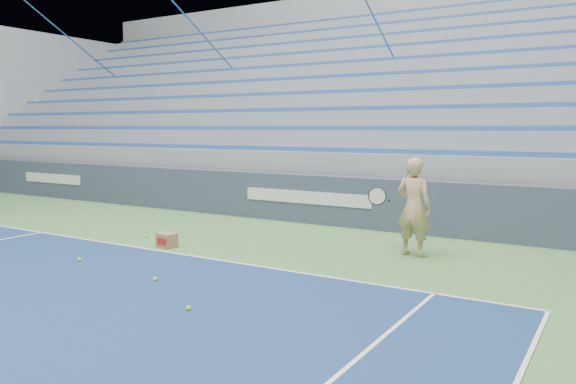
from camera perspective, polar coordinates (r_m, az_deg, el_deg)
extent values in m
cube|color=white|center=(9.67, -9.57, -6.44)|extent=(10.97, 0.05, 0.00)
cube|color=#394258|center=(12.81, 2.15, -0.70)|extent=(30.00, 0.30, 1.10)
cube|color=white|center=(18.79, -22.85, 1.27)|extent=(2.60, 0.02, 0.28)
cube|color=white|center=(12.67, 1.80, -0.55)|extent=(3.20, 0.02, 0.28)
cube|color=#919499|center=(16.91, 9.69, 0.99)|extent=(30.00, 8.50, 1.10)
cube|color=#919499|center=(16.85, 9.74, 3.70)|extent=(30.00, 8.50, 0.50)
cube|color=#2E57A6|center=(13.31, 3.59, 4.34)|extent=(29.60, 0.42, 0.11)
cube|color=#919499|center=(17.23, 10.30, 5.42)|extent=(30.00, 7.65, 0.50)
cube|color=#2E57A6|center=(14.06, 5.23, 6.49)|extent=(29.60, 0.42, 0.11)
cube|color=#919499|center=(17.62, 10.83, 7.05)|extent=(30.00, 6.80, 0.50)
cube|color=#2E57A6|center=(14.84, 6.71, 8.41)|extent=(29.60, 0.42, 0.11)
cube|color=#919499|center=(18.03, 11.35, 8.62)|extent=(30.00, 5.95, 0.50)
cube|color=#2E57A6|center=(15.64, 8.06, 10.13)|extent=(29.60, 0.42, 0.11)
cube|color=#919499|center=(18.46, 11.84, 10.12)|extent=(30.00, 5.10, 0.50)
cube|color=#2E57A6|center=(16.45, 9.28, 11.68)|extent=(29.60, 0.42, 0.11)
cube|color=#919499|center=(18.90, 12.32, 11.54)|extent=(30.00, 4.25, 0.50)
cube|color=#2E57A6|center=(17.29, 10.40, 13.07)|extent=(29.60, 0.42, 0.11)
cube|color=#919499|center=(19.35, 12.78, 12.90)|extent=(30.00, 3.40, 0.50)
cube|color=#2E57A6|center=(18.14, 11.42, 14.33)|extent=(29.60, 0.42, 0.11)
cube|color=#919499|center=(19.81, 13.22, 14.20)|extent=(30.00, 2.55, 0.50)
cube|color=#2E57A6|center=(19.01, 12.37, 15.47)|extent=(29.60, 0.42, 0.11)
cube|color=#919499|center=(20.28, 13.65, 15.43)|extent=(30.00, 1.70, 0.50)
cube|color=#2E57A6|center=(19.88, 13.24, 16.51)|extent=(29.60, 0.42, 0.11)
cube|color=#919499|center=(20.76, 14.06, 16.61)|extent=(30.00, 0.85, 0.50)
cube|color=#2E57A6|center=(20.77, 14.04, 17.46)|extent=(29.60, 0.42, 0.11)
cube|color=#919499|center=(26.48, -22.65, 8.00)|extent=(0.30, 8.80, 6.10)
cube|color=#919499|center=(21.18, 14.48, 10.39)|extent=(31.00, 0.40, 7.30)
cylinder|color=#2D64A0|center=(24.12, -18.31, 12.05)|extent=(0.05, 8.53, 5.04)
cylinder|color=#2D64A0|center=(19.98, -6.74, 13.53)|extent=(0.05, 8.53, 5.04)
cylinder|color=#2D64A0|center=(17.00, 9.96, 14.70)|extent=(0.05, 8.53, 5.04)
imported|color=tan|center=(9.72, 12.67, -1.49)|extent=(0.66, 0.47, 1.68)
cylinder|color=black|center=(9.59, 10.23, -0.87)|extent=(0.12, 0.27, 0.08)
cylinder|color=beige|center=(9.35, 9.05, -0.42)|extent=(0.29, 0.16, 0.28)
torus|color=black|center=(9.35, 9.05, -0.42)|extent=(0.31, 0.18, 0.30)
cube|color=#9A6D4A|center=(10.50, -12.20, -4.80)|extent=(0.39, 0.32, 0.26)
cube|color=#B21E19|center=(10.40, -12.72, -4.92)|extent=(0.27, 0.07, 0.12)
sphere|color=#C5E72F|center=(6.92, -10.09, -11.57)|extent=(0.07, 0.07, 0.07)
sphere|color=#C5E72F|center=(10.45, -13.89, -5.44)|extent=(0.07, 0.07, 0.07)
sphere|color=#C5E72F|center=(8.28, -13.34, -8.61)|extent=(0.07, 0.07, 0.07)
sphere|color=#C5E72F|center=(11.51, -14.17, -4.34)|extent=(0.07, 0.07, 0.07)
sphere|color=#C5E72F|center=(9.80, -20.43, -6.46)|extent=(0.07, 0.07, 0.07)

